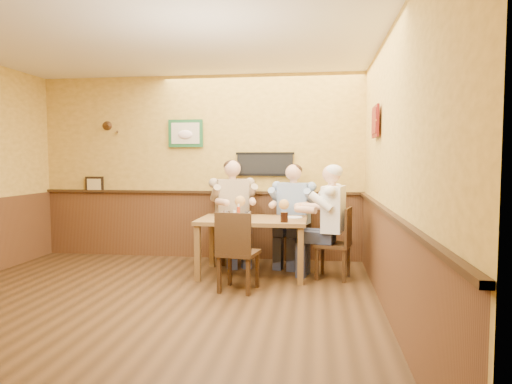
# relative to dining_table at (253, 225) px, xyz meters

# --- Properties ---
(room) EXTENTS (5.02, 5.03, 2.81)m
(room) POSITION_rel_dining_table_xyz_m (-0.84, -1.33, 1.03)
(room) COLOR #362210
(room) RESTS_ON ground
(dining_table) EXTENTS (1.40, 0.90, 0.75)m
(dining_table) POSITION_rel_dining_table_xyz_m (0.00, 0.00, 0.00)
(dining_table) COLOR brown
(dining_table) RESTS_ON ground
(chair_back_left) EXTENTS (0.58, 0.58, 0.95)m
(chair_back_left) POSITION_rel_dining_table_xyz_m (-0.40, 0.69, -0.18)
(chair_back_left) COLOR #3C2613
(chair_back_left) RESTS_ON ground
(chair_back_right) EXTENTS (0.52, 0.52, 0.91)m
(chair_back_right) POSITION_rel_dining_table_xyz_m (0.50, 0.69, -0.20)
(chair_back_right) COLOR #3C2613
(chair_back_right) RESTS_ON ground
(chair_right_end) EXTENTS (0.50, 0.50, 0.91)m
(chair_right_end) POSITION_rel_dining_table_xyz_m (1.04, -0.03, -0.20)
(chair_right_end) COLOR #3C2613
(chair_right_end) RESTS_ON ground
(chair_near_side) EXTENTS (0.49, 0.49, 0.93)m
(chair_near_side) POSITION_rel_dining_table_xyz_m (-0.06, -0.73, -0.19)
(chair_near_side) COLOR #3C2613
(chair_near_side) RESTS_ON ground
(diner_tan_shirt) EXTENTS (0.83, 0.83, 1.36)m
(diner_tan_shirt) POSITION_rel_dining_table_xyz_m (-0.40, 0.69, 0.02)
(diner_tan_shirt) COLOR tan
(diner_tan_shirt) RESTS_ON ground
(diner_blue_polo) EXTENTS (0.74, 0.74, 1.30)m
(diner_blue_polo) POSITION_rel_dining_table_xyz_m (0.50, 0.69, -0.01)
(diner_blue_polo) COLOR #809AC1
(diner_blue_polo) RESTS_ON ground
(diner_white_elder) EXTENTS (0.72, 0.72, 1.30)m
(diner_white_elder) POSITION_rel_dining_table_xyz_m (1.04, -0.03, -0.01)
(diner_white_elder) COLOR white
(diner_white_elder) RESTS_ON ground
(water_glass_left) EXTENTS (0.09, 0.09, 0.13)m
(water_glass_left) POSITION_rel_dining_table_xyz_m (-0.28, -0.30, 0.16)
(water_glass_left) COLOR white
(water_glass_left) RESTS_ON dining_table
(water_glass_mid) EXTENTS (0.09, 0.09, 0.12)m
(water_glass_mid) POSITION_rel_dining_table_xyz_m (-0.02, -0.27, 0.15)
(water_glass_mid) COLOR white
(water_glass_mid) RESTS_ON dining_table
(cola_tumbler) EXTENTS (0.11, 0.11, 0.12)m
(cola_tumbler) POSITION_rel_dining_table_xyz_m (0.43, -0.31, 0.15)
(cola_tumbler) COLOR black
(cola_tumbler) RESTS_ON dining_table
(hot_sauce_bottle) EXTENTS (0.04, 0.04, 0.17)m
(hot_sauce_bottle) POSITION_rel_dining_table_xyz_m (-0.18, -0.03, 0.18)
(hot_sauce_bottle) COLOR #C13814
(hot_sauce_bottle) RESTS_ON dining_table
(salt_shaker) EXTENTS (0.04, 0.04, 0.09)m
(salt_shaker) POSITION_rel_dining_table_xyz_m (-0.26, 0.10, 0.14)
(salt_shaker) COLOR silver
(salt_shaker) RESTS_ON dining_table
(pepper_shaker) EXTENTS (0.04, 0.04, 0.10)m
(pepper_shaker) POSITION_rel_dining_table_xyz_m (-0.05, -0.01, 0.14)
(pepper_shaker) COLOR black
(pepper_shaker) RESTS_ON dining_table
(plate_far_left) EXTENTS (0.25, 0.25, 0.02)m
(plate_far_left) POSITION_rel_dining_table_xyz_m (-0.21, 0.17, 0.10)
(plate_far_left) COLOR white
(plate_far_left) RESTS_ON dining_table
(plate_far_right) EXTENTS (0.28, 0.28, 0.01)m
(plate_far_right) POSITION_rel_dining_table_xyz_m (0.53, 0.13, 0.10)
(plate_far_right) COLOR silver
(plate_far_right) RESTS_ON dining_table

